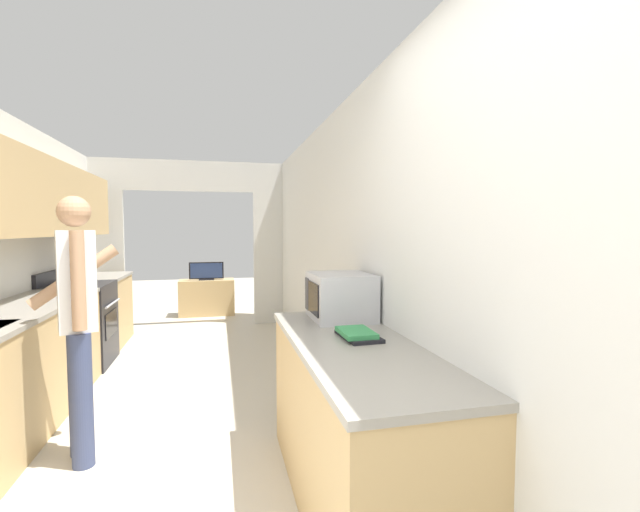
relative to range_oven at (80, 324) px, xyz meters
name	(u,v)px	position (x,y,z in m)	size (l,w,h in m)	color
wall_right	(348,258)	(2.49, -1.76, 0.80)	(0.06, 7.95, 2.50)	silver
wall_far_with_doorway	(191,231)	(1.08, 1.65, 1.01)	(3.17, 0.06, 2.50)	silver
counter_left	(42,350)	(-0.01, -1.00, -0.01)	(0.62, 4.39, 0.89)	tan
counter_right	(355,425)	(2.16, -2.95, -0.01)	(0.62, 1.75, 0.89)	tan
range_oven	(80,324)	(0.00, 0.00, 0.00)	(0.66, 0.73, 1.03)	black
person	(78,320)	(0.60, -2.11, 0.46)	(0.53, 0.45, 1.69)	#384266
microwave	(340,296)	(2.25, -2.37, 0.59)	(0.39, 0.46, 0.30)	#B7B7BC
book_stack	(357,334)	(2.20, -2.88, 0.46)	(0.20, 0.31, 0.04)	black
tv_cabinet	(207,297)	(1.27, 2.53, -0.15)	(0.92, 0.42, 0.61)	tan
television	(206,271)	(1.27, 2.49, 0.31)	(0.57, 0.16, 0.31)	black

